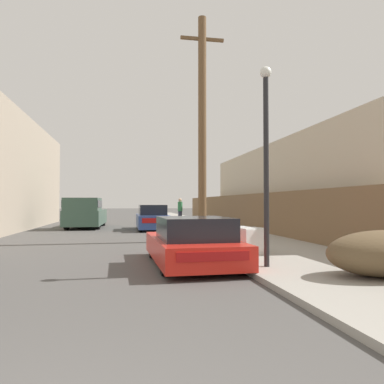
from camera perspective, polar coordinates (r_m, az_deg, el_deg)
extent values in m
cube|color=#9E998E|center=(25.69, 0.39, -5.02)|extent=(4.20, 63.00, 0.12)
cube|color=silver|center=(11.07, 7.22, -7.25)|extent=(1.21, 1.82, 0.70)
cube|color=white|center=(11.04, 7.21, -5.36)|extent=(1.16, 1.75, 0.03)
cube|color=#333335|center=(11.58, 6.53, -5.06)|extent=(0.09, 0.20, 0.02)
cube|color=gray|center=(11.26, 6.42, -5.20)|extent=(0.73, 0.29, 0.01)
cube|color=gray|center=(10.84, 7.98, -5.33)|extent=(0.73, 0.29, 0.01)
cube|color=red|center=(9.55, -0.13, -8.57)|extent=(2.02, 4.36, 0.53)
cube|color=black|center=(9.12, 0.36, -5.54)|extent=(1.69, 2.11, 0.53)
cube|color=#B21414|center=(7.45, 3.28, -9.80)|extent=(1.48, 0.07, 0.19)
cylinder|color=black|center=(10.75, -5.96, -8.34)|extent=(0.22, 0.61, 0.60)
cylinder|color=black|center=(11.04, 2.72, -8.17)|extent=(0.22, 0.61, 0.60)
cylinder|color=black|center=(8.12, -4.03, -10.50)|extent=(0.22, 0.61, 0.60)
cylinder|color=black|center=(8.50, 7.29, -10.09)|extent=(0.22, 0.61, 0.60)
cube|color=#2D478C|center=(21.93, -6.11, -4.41)|extent=(1.74, 4.58, 0.73)
cube|color=black|center=(21.73, -6.07, -2.72)|extent=(1.49, 2.57, 0.57)
cube|color=#B21414|center=(19.63, -5.67, -4.36)|extent=(1.34, 0.04, 0.26)
cylinder|color=black|center=(23.32, -8.16, -4.72)|extent=(0.20, 0.62, 0.62)
cylinder|color=black|center=(23.41, -4.52, -4.72)|extent=(0.20, 0.62, 0.62)
cylinder|color=black|center=(20.49, -7.93, -5.14)|extent=(0.20, 0.62, 0.62)
cylinder|color=black|center=(20.60, -3.79, -5.14)|extent=(0.20, 0.62, 0.62)
cube|color=#385647|center=(24.67, -15.80, -3.71)|extent=(2.25, 5.81, 0.90)
cube|color=#385647|center=(23.08, -16.29, -1.80)|extent=(2.03, 2.64, 0.74)
cube|color=black|center=(23.08, -16.29, -1.75)|extent=(2.07, 2.59, 0.41)
cylinder|color=black|center=(22.81, -14.18, -4.52)|extent=(0.28, 0.82, 0.81)
cylinder|color=black|center=(23.05, -18.55, -4.45)|extent=(0.28, 0.82, 0.81)
cylinder|color=black|center=(26.35, -13.40, -4.14)|extent=(0.28, 0.82, 0.81)
cylinder|color=black|center=(26.56, -17.19, -4.09)|extent=(0.28, 0.82, 0.81)
cylinder|color=brown|center=(15.46, 1.57, 9.90)|extent=(0.33, 0.33, 9.07)
cube|color=brown|center=(16.58, 1.56, 22.27)|extent=(1.80, 0.12, 0.12)
cylinder|color=#232326|center=(8.63, 11.24, 3.09)|extent=(0.12, 0.12, 4.28)
sphere|color=white|center=(9.11, 11.16, 17.47)|extent=(0.26, 0.26, 0.26)
cube|color=brown|center=(20.51, 8.75, -2.99)|extent=(0.08, 34.60, 1.92)
cube|color=beige|center=(21.96, 18.29, 0.46)|extent=(6.00, 19.12, 4.69)
cylinder|color=#282D42|center=(26.97, -1.83, -3.83)|extent=(0.28, 0.28, 0.85)
cylinder|color=#337F4C|center=(26.96, -1.82, -2.21)|extent=(0.34, 0.34, 0.67)
sphere|color=#DBB293|center=(26.96, -1.82, -1.22)|extent=(0.26, 0.26, 0.26)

